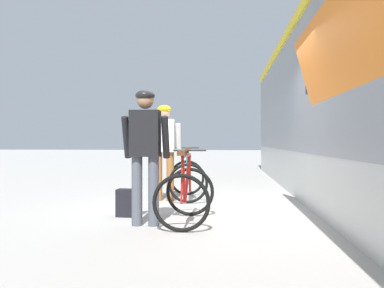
{
  "coord_description": "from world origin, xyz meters",
  "views": [
    {
      "loc": [
        0.13,
        -6.15,
        1.1
      ],
      "look_at": [
        -0.45,
        0.38,
        1.05
      ],
      "focal_mm": 35.76,
      "sensor_mm": 36.0,
      "label": 1
    }
  ],
  "objects_px": {
    "cyclist_far_in_white": "(164,144)",
    "backpack_on_platform": "(127,203)",
    "bicycle_near_red": "(186,193)",
    "bicycle_far_teal": "(188,178)",
    "cyclist_near_in_dark": "(145,145)"
  },
  "relations": [
    {
      "from": "cyclist_far_in_white",
      "to": "bicycle_far_teal",
      "type": "relative_size",
      "value": 1.53
    },
    {
      "from": "cyclist_near_in_dark",
      "to": "bicycle_far_teal",
      "type": "bearing_deg",
      "value": 82.08
    },
    {
      "from": "bicycle_far_teal",
      "to": "backpack_on_platform",
      "type": "distance_m",
      "value": 1.89
    },
    {
      "from": "cyclist_far_in_white",
      "to": "backpack_on_platform",
      "type": "relative_size",
      "value": 4.4
    },
    {
      "from": "cyclist_near_in_dark",
      "to": "cyclist_far_in_white",
      "type": "xyz_separation_m",
      "value": [
        -0.09,
        2.09,
        0.0
      ]
    },
    {
      "from": "bicycle_near_red",
      "to": "cyclist_far_in_white",
      "type": "bearing_deg",
      "value": 107.49
    },
    {
      "from": "bicycle_far_teal",
      "to": "cyclist_near_in_dark",
      "type": "bearing_deg",
      "value": -97.92
    },
    {
      "from": "cyclist_near_in_dark",
      "to": "bicycle_far_teal",
      "type": "height_order",
      "value": "cyclist_near_in_dark"
    },
    {
      "from": "bicycle_far_teal",
      "to": "backpack_on_platform",
      "type": "bearing_deg",
      "value": -112.44
    },
    {
      "from": "bicycle_near_red",
      "to": "backpack_on_platform",
      "type": "distance_m",
      "value": 1.01
    },
    {
      "from": "cyclist_near_in_dark",
      "to": "bicycle_near_red",
      "type": "relative_size",
      "value": 1.63
    },
    {
      "from": "bicycle_far_teal",
      "to": "backpack_on_platform",
      "type": "height_order",
      "value": "bicycle_far_teal"
    },
    {
      "from": "cyclist_near_in_dark",
      "to": "backpack_on_platform",
      "type": "distance_m",
      "value": 1.1
    },
    {
      "from": "cyclist_far_in_white",
      "to": "bicycle_near_red",
      "type": "distance_m",
      "value": 2.11
    },
    {
      "from": "cyclist_far_in_white",
      "to": "bicycle_far_teal",
      "type": "distance_m",
      "value": 0.8
    }
  ]
}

